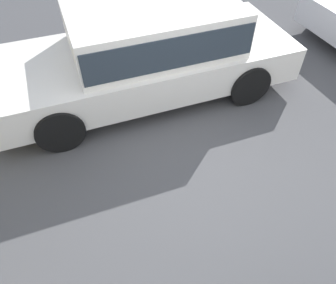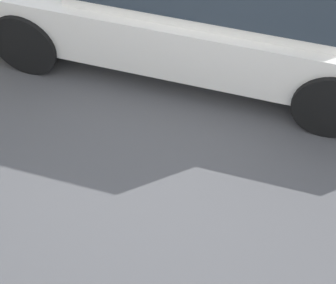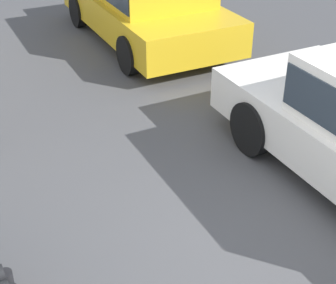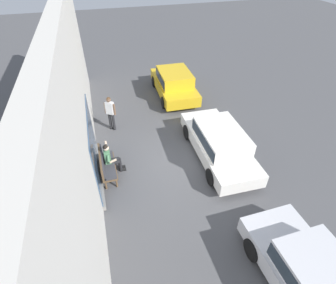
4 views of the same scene
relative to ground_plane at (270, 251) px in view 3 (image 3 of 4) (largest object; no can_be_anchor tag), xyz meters
name	(u,v)px [view 3 (image 3 of 4)]	position (x,y,z in m)	size (l,w,h in m)	color
ground_plane	(270,251)	(0.00, 0.00, 0.00)	(60.00, 60.00, 0.00)	#4C4C4F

